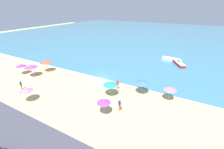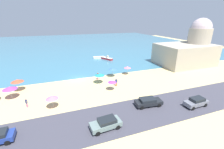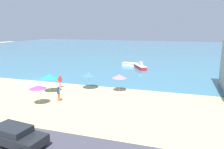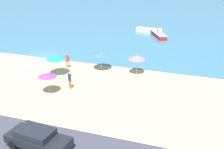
% 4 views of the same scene
% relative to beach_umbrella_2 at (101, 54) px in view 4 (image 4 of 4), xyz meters
% --- Properties ---
extents(ground_plane, '(160.00, 160.00, 0.00)m').
position_rel_beach_umbrella_2_xyz_m(ground_plane, '(-8.86, 1.57, -2.02)').
color(ground_plane, '#CFBB7E').
extents(sea, '(150.00, 110.00, 0.05)m').
position_rel_beach_umbrella_2_xyz_m(sea, '(-8.86, 56.57, -1.99)').
color(sea, teal).
rests_on(sea, ground_plane).
extents(beach_umbrella_2, '(2.24, 2.24, 2.27)m').
position_rel_beach_umbrella_2_xyz_m(beach_umbrella_2, '(0.00, 0.00, 0.00)').
color(beach_umbrella_2, '#B2B2B7').
rests_on(beach_umbrella_2, ground_plane).
extents(beach_umbrella_3, '(2.31, 2.31, 2.38)m').
position_rel_beach_umbrella_2_xyz_m(beach_umbrella_3, '(-4.21, -2.96, 0.08)').
color(beach_umbrella_3, '#B2B2B7').
rests_on(beach_umbrella_3, ground_plane).
extents(beach_umbrella_4, '(1.83, 1.83, 2.19)m').
position_rel_beach_umbrella_2_xyz_m(beach_umbrella_4, '(-2.75, -7.37, -0.08)').
color(beach_umbrella_4, '#B2B2B7').
rests_on(beach_umbrella_4, ground_plane).
extents(beach_umbrella_5, '(1.84, 1.84, 2.31)m').
position_rel_beach_umbrella_2_xyz_m(beach_umbrella_5, '(4.26, 0.05, 0.00)').
color(beach_umbrella_5, '#B2B2B7').
rests_on(beach_umbrella_5, ground_plane).
extents(bather_0, '(0.53, 0.34, 1.80)m').
position_rel_beach_umbrella_2_xyz_m(bather_0, '(-4.06, -0.72, -1.00)').
color(bather_0, pink).
rests_on(bather_0, ground_plane).
extents(bather_1, '(0.53, 0.35, 1.82)m').
position_rel_beach_umbrella_2_xyz_m(bather_1, '(-1.21, -5.78, -0.99)').
color(bather_1, '#F95C27').
rests_on(bather_1, ground_plane).
extents(parked_car_1, '(4.76, 2.37, 1.41)m').
position_rel_beach_umbrella_2_xyz_m(parked_car_1, '(0.98, -15.18, -1.20)').
color(parked_car_1, black).
rests_on(parked_car_1, coastal_road).
extents(skiff_nearshore, '(4.57, 2.13, 0.68)m').
position_rel_beach_umbrella_2_xyz_m(skiff_nearshore, '(1.61, 19.18, -1.62)').
color(skiff_nearshore, white).
rests_on(skiff_nearshore, sea).
extents(skiff_offshore, '(3.59, 5.34, 1.52)m').
position_rel_beach_umbrella_2_xyz_m(skiff_offshore, '(3.79, 16.77, -1.55)').
color(skiff_offshore, '#AF242A').
rests_on(skiff_offshore, sea).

